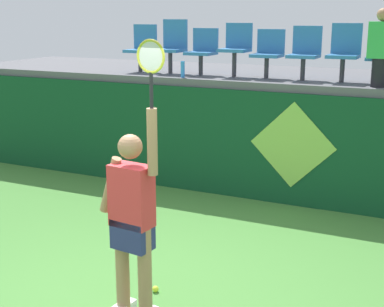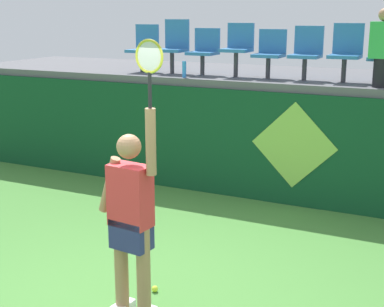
{
  "view_description": "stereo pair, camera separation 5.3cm",
  "coord_description": "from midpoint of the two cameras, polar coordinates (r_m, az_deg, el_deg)",
  "views": [
    {
      "loc": [
        2.64,
        -4.19,
        2.78
      ],
      "look_at": [
        0.07,
        1.27,
        1.25
      ],
      "focal_mm": 52.16,
      "sensor_mm": 36.0,
      "label": 1
    },
    {
      "loc": [
        2.69,
        -4.17,
        2.78
      ],
      "look_at": [
        0.07,
        1.27,
        1.25
      ],
      "focal_mm": 52.16,
      "sensor_mm": 36.0,
      "label": 2
    }
  ],
  "objects": [
    {
      "name": "spectator_platform",
      "position": [
        9.57,
        9.01,
        7.72
      ],
      "size": [
        11.91,
        2.74,
        0.12
      ],
      "primitive_type": "cube",
      "color": "#56565B",
      "rests_on": "court_back_wall"
    },
    {
      "name": "stadium_chair_6",
      "position": [
        8.56,
        15.15,
        10.16
      ],
      "size": [
        0.44,
        0.42,
        0.84
      ],
      "color": "#38383D",
      "rests_on": "spectator_platform"
    },
    {
      "name": "wall_signage_mount",
      "position": [
        8.44,
        9.8,
        -5.2
      ],
      "size": [
        1.27,
        0.01,
        1.55
      ],
      "color": "#0F4223",
      "rests_on": "ground_plane"
    },
    {
      "name": "water_bottle",
      "position": [
        8.86,
        -1.13,
        8.6
      ],
      "size": [
        0.06,
        0.06,
        0.25
      ],
      "primitive_type": "cylinder",
      "color": "#338CE5",
      "rests_on": "spectator_platform"
    },
    {
      "name": "court_back_wall",
      "position": [
        8.47,
        6.24,
        0.86
      ],
      "size": [
        11.91,
        0.2,
        1.66
      ],
      "primitive_type": "cube",
      "color": "#0F4223",
      "rests_on": "ground_plane"
    },
    {
      "name": "stadium_chair_7",
      "position": [
        8.47,
        18.87,
        9.66
      ],
      "size": [
        0.44,
        0.42,
        0.78
      ],
      "color": "#38383D",
      "rests_on": "spectator_platform"
    },
    {
      "name": "tennis_player",
      "position": [
        5.09,
        -6.39,
        -6.43
      ],
      "size": [
        0.75,
        0.3,
        2.57
      ],
      "color": "white",
      "rests_on": "ground_plane"
    },
    {
      "name": "stadium_chair_3",
      "position": [
        9.01,
        4.37,
        10.9
      ],
      "size": [
        0.44,
        0.42,
        0.84
      ],
      "color": "#38383D",
      "rests_on": "spectator_platform"
    },
    {
      "name": "spectator_0",
      "position": [
        8.06,
        18.58,
        10.29
      ],
      "size": [
        0.34,
        0.2,
        1.06
      ],
      "color": "black",
      "rests_on": "spectator_platform"
    },
    {
      "name": "stadium_chair_4",
      "position": [
        8.83,
        7.65,
        10.32
      ],
      "size": [
        0.44,
        0.42,
        0.75
      ],
      "color": "#38383D",
      "rests_on": "spectator_platform"
    },
    {
      "name": "stadium_chair_2",
      "position": [
        9.23,
        0.92,
        10.62
      ],
      "size": [
        0.44,
        0.42,
        0.75
      ],
      "color": "#38383D",
      "rests_on": "spectator_platform"
    },
    {
      "name": "stadium_chair_1",
      "position": [
        9.48,
        -2.18,
        11.1
      ],
      "size": [
        0.44,
        0.42,
        0.88
      ],
      "color": "#38383D",
      "rests_on": "spectator_platform"
    },
    {
      "name": "stadium_chair_5",
      "position": [
        8.68,
        11.3,
        10.27
      ],
      "size": [
        0.44,
        0.42,
        0.8
      ],
      "color": "#38383D",
      "rests_on": "spectator_platform"
    },
    {
      "name": "tennis_ball",
      "position": [
        5.88,
        -4.02,
        -13.65
      ],
      "size": [
        0.07,
        0.07,
        0.07
      ],
      "primitive_type": "sphere",
      "color": "#D1E533",
      "rests_on": "ground_plane"
    },
    {
      "name": "stadium_chair_0",
      "position": [
        9.76,
        -5.27,
        10.87
      ],
      "size": [
        0.44,
        0.42,
        0.8
      ],
      "color": "#38383D",
      "rests_on": "spectator_platform"
    },
    {
      "name": "ground_plane",
      "position": [
        5.68,
        -6.56,
        -15.14
      ],
      "size": [
        40.0,
        40.0,
        0.0
      ],
      "primitive_type": "plane",
      "color": "#478438"
    }
  ]
}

